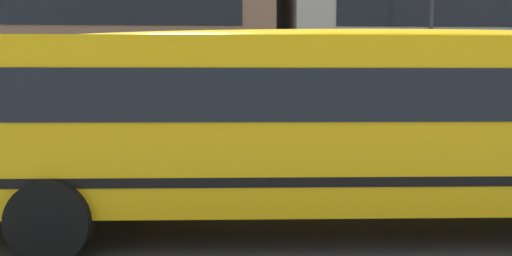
# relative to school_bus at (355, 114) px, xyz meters

# --- Properties ---
(ground_plane) EXTENTS (400.00, 400.00, 0.00)m
(ground_plane) POSITION_rel_school_bus_xyz_m (1.20, 1.88, -1.78)
(ground_plane) COLOR #38383D
(sidewalk_far) EXTENTS (120.00, 3.00, 0.01)m
(sidewalk_far) POSITION_rel_school_bus_xyz_m (1.20, 9.93, -1.77)
(sidewalk_far) COLOR gray
(sidewalk_far) RESTS_ON ground_plane
(lane_centreline) EXTENTS (110.00, 0.16, 0.01)m
(lane_centreline) POSITION_rel_school_bus_xyz_m (1.20, 1.88, -1.78)
(lane_centreline) COLOR silver
(lane_centreline) RESTS_ON ground_plane
(school_bus) EXTENTS (13.42, 3.26, 2.99)m
(school_bus) POSITION_rel_school_bus_xyz_m (0.00, 0.00, 0.00)
(school_bus) COLOR yellow
(school_bus) RESTS_ON ground_plane
(street_lamp) EXTENTS (0.44, 0.44, 6.80)m
(street_lamp) POSITION_rel_school_bus_xyz_m (4.87, 9.23, 2.54)
(street_lamp) COLOR #38383D
(street_lamp) RESTS_ON ground_plane
(apartment_block_far_centre) EXTENTS (19.05, 13.23, 13.30)m
(apartment_block_far_centre) POSITION_rel_school_bus_xyz_m (10.05, 18.02, 4.87)
(apartment_block_far_centre) COLOR #B7B7B2
(apartment_block_far_centre) RESTS_ON ground_plane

